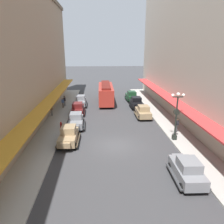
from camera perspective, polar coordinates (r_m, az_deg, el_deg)
ground_plane at (r=22.21m, az=1.05°, el=-8.94°), size 200.00×200.00×0.00m
sidewalk_left at (r=22.85m, az=-18.28°, el=-8.87°), size 3.00×60.00×0.15m
sidewalk_right at (r=23.96m, az=19.40°, el=-7.76°), size 3.00×60.00×0.15m
building_row_left at (r=21.68m, az=-27.71°, el=13.36°), size 4.30×60.00×18.08m
parked_car_0 at (r=40.61m, az=5.25°, el=4.34°), size 2.31×4.32×1.84m
parked_car_1 at (r=22.72m, az=-11.58°, el=-6.08°), size 2.19×4.28×1.84m
parked_car_2 at (r=27.04m, az=-9.63°, el=-2.22°), size 2.26×4.30×1.84m
parked_car_3 at (r=36.93m, az=-8.42°, el=2.98°), size 2.20×4.28×1.84m
parked_car_4 at (r=17.36m, az=19.50°, el=-14.33°), size 2.26×4.30×1.84m
parked_car_5 at (r=32.39m, az=-9.19°, el=0.99°), size 2.19×4.28×1.84m
parked_car_6 at (r=35.60m, az=6.59°, el=2.53°), size 2.21×4.29×1.84m
parked_car_7 at (r=30.71m, az=8.34°, el=0.15°), size 2.15×4.27×1.84m
streetcar at (r=38.72m, az=-1.67°, el=5.25°), size 2.67×9.64×3.46m
lamp_post_with_clock at (r=23.22m, az=16.86°, el=-0.61°), size 1.42×0.44×5.16m
fire_hydrant at (r=26.91m, az=-13.49°, el=-3.42°), size 0.24×0.24×0.82m
pedestrian_0 at (r=37.07m, az=-12.58°, el=2.91°), size 0.36×0.28×1.67m
pedestrian_1 at (r=26.04m, az=17.00°, el=-3.33°), size 0.36×0.28×1.67m
pedestrian_2 at (r=35.90m, az=-13.05°, el=2.39°), size 0.36×0.24×1.64m
pedestrian_3 at (r=32.15m, az=-15.88°, el=0.52°), size 0.36×0.24×1.64m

